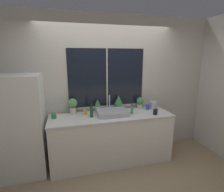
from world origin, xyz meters
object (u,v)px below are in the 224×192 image
object	(u,v)px
mug_blue	(148,107)
mug_green	(54,116)
potted_plant_center_right	(119,101)
potted_plant_far_left	(73,105)
mug_black	(155,112)
kettle	(154,105)
bottle_tall	(91,112)
soap_bottle	(132,110)
potted_plant_far_right	(140,102)
potted_plant_center_left	(98,105)
mug_yellow	(85,112)
refrigerator	(21,126)
sink	(112,112)

from	to	relation	value
mug_blue	mug_green	xyz separation A→B (m)	(-1.77, -0.05, -0.00)
potted_plant_center_right	potted_plant_far_left	bearing A→B (deg)	180.00
mug_black	kettle	size ratio (longest dim) A/B	0.61
bottle_tall	soap_bottle	bearing A→B (deg)	-1.74
mug_black	soap_bottle	bearing A→B (deg)	161.39
potted_plant_far_right	potted_plant_center_left	bearing A→B (deg)	180.00
potted_plant_center_left	mug_black	world-z (taller)	potted_plant_center_left
potted_plant_far_right	mug_yellow	distance (m)	1.12
potted_plant_center_right	mug_yellow	world-z (taller)	potted_plant_center_right
refrigerator	mug_blue	bearing A→B (deg)	2.31
potted_plant_center_right	kettle	distance (m)	0.73
mug_black	bottle_tall	bearing A→B (deg)	172.13
bottle_tall	mug_blue	world-z (taller)	bottle_tall
potted_plant_far_left	mug_yellow	size ratio (longest dim) A/B	3.11
potted_plant_center_left	potted_plant_far_right	size ratio (longest dim) A/B	1.06
sink	bottle_tall	world-z (taller)	sink
mug_black	mug_green	distance (m)	1.79
refrigerator	potted_plant_far_right	distance (m)	2.18
potted_plant_center_right	potted_plant_far_right	bearing A→B (deg)	0.00
mug_yellow	potted_plant_far_right	bearing A→B (deg)	5.67
potted_plant_far_right	bottle_tall	size ratio (longest dim) A/B	0.98
potted_plant_far_right	soap_bottle	xyz separation A→B (m)	(-0.28, -0.28, -0.05)
potted_plant_center_left	potted_plant_far_right	world-z (taller)	potted_plant_center_left
sink	mug_blue	size ratio (longest dim) A/B	5.77
mug_black	mug_yellow	distance (m)	1.27
refrigerator	mug_blue	size ratio (longest dim) A/B	17.63
potted_plant_center_right	mug_yellow	size ratio (longest dim) A/B	3.24
soap_bottle	potted_plant_far_left	bearing A→B (deg)	164.89
mug_yellow	kettle	size ratio (longest dim) A/B	0.58
refrigerator	bottle_tall	size ratio (longest dim) A/B	7.21
mug_black	mug_blue	xyz separation A→B (m)	(-0.00, 0.31, -0.00)
potted_plant_far_left	potted_plant_far_right	xyz separation A→B (m)	(1.32, 0.00, -0.04)
potted_plant_far_left	kettle	xyz separation A→B (m)	(1.59, -0.07, -0.09)
sink	potted_plant_center_left	xyz separation A→B (m)	(-0.22, 0.24, 0.08)
potted_plant_far_left	potted_plant_center_right	size ratio (longest dim) A/B	0.96
bottle_tall	mug_yellow	world-z (taller)	bottle_tall
potted_plant_far_right	mug_yellow	xyz separation A→B (m)	(-1.11, -0.11, -0.08)
refrigerator	sink	bearing A→B (deg)	-1.50
refrigerator	mug_green	bearing A→B (deg)	4.32
kettle	potted_plant_center_right	bearing A→B (deg)	174.77
refrigerator	mug_blue	world-z (taller)	refrigerator
potted_plant_center_right	potted_plant_far_right	world-z (taller)	potted_plant_center_right
potted_plant_center_left	mug_black	bearing A→B (deg)	-22.93
potted_plant_center_right	sink	bearing A→B (deg)	-128.01
soap_bottle	mug_blue	size ratio (longest dim) A/B	1.98
soap_bottle	mug_green	xyz separation A→B (m)	(-1.37, 0.12, -0.03)
soap_bottle	potted_plant_center_right	bearing A→B (deg)	121.24
sink	potted_plant_center_right	world-z (taller)	sink
potted_plant_far_left	mug_green	distance (m)	0.38
potted_plant_far_right	mug_blue	size ratio (longest dim) A/B	2.41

